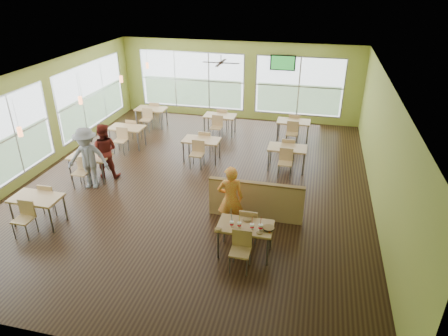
{
  "coord_description": "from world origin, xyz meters",
  "views": [
    {
      "loc": [
        3.21,
        -10.11,
        5.7
      ],
      "look_at": [
        1.11,
        -1.25,
        1.19
      ],
      "focal_mm": 32.0,
      "sensor_mm": 36.0,
      "label": 1
    }
  ],
  "objects_px": {
    "main_table": "(245,230)",
    "man_plaid": "(230,199)",
    "half_wall_divider": "(256,201)",
    "food_basket": "(268,228)"
  },
  "relations": [
    {
      "from": "half_wall_divider",
      "to": "man_plaid",
      "type": "xyz_separation_m",
      "value": [
        -0.52,
        -0.6,
        0.33
      ]
    },
    {
      "from": "half_wall_divider",
      "to": "food_basket",
      "type": "distance_m",
      "value": 1.6
    },
    {
      "from": "man_plaid",
      "to": "food_basket",
      "type": "xyz_separation_m",
      "value": [
        1.03,
        -0.89,
        -0.07
      ]
    },
    {
      "from": "main_table",
      "to": "food_basket",
      "type": "bearing_deg",
      "value": -5.46
    },
    {
      "from": "half_wall_divider",
      "to": "man_plaid",
      "type": "relative_size",
      "value": 1.41
    },
    {
      "from": "half_wall_divider",
      "to": "food_basket",
      "type": "xyz_separation_m",
      "value": [
        0.51,
        -1.5,
        0.26
      ]
    },
    {
      "from": "main_table",
      "to": "half_wall_divider",
      "type": "bearing_deg",
      "value": 90.0
    },
    {
      "from": "main_table",
      "to": "man_plaid",
      "type": "bearing_deg",
      "value": 121.58
    },
    {
      "from": "man_plaid",
      "to": "food_basket",
      "type": "height_order",
      "value": "man_plaid"
    },
    {
      "from": "half_wall_divider",
      "to": "man_plaid",
      "type": "distance_m",
      "value": 0.86
    }
  ]
}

